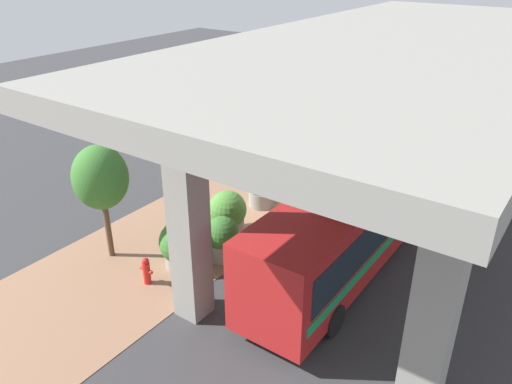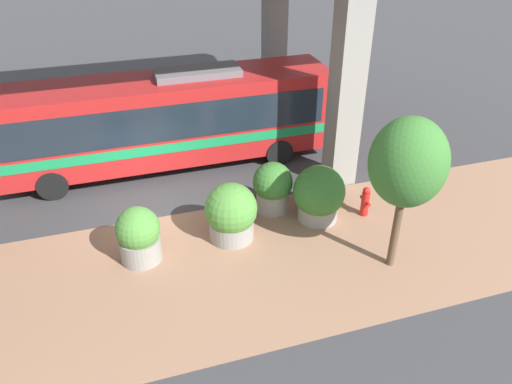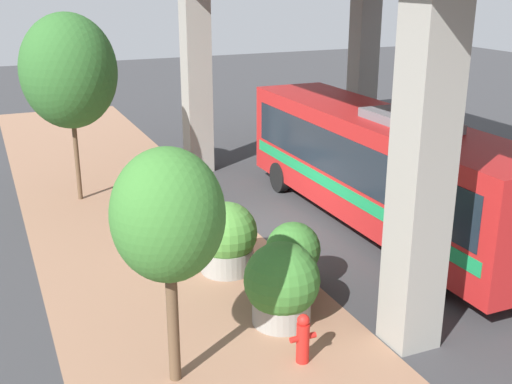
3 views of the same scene
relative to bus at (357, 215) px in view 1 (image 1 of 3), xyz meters
name	(u,v)px [view 1 (image 1 of 3)]	position (x,y,z in m)	size (l,w,h in m)	color
ground_plane	(290,223)	(-3.33, 1.10, -1.91)	(80.00, 80.00, 0.00)	#38383A
sidewalk_strip	(233,203)	(-6.33, 1.10, -1.90)	(6.00, 40.00, 0.02)	#936B51
overpass	(406,68)	(0.67, 1.10, 4.97)	(9.40, 20.98, 7.82)	gray
bus	(357,215)	(0.00, 0.00, 0.00)	(2.60, 11.65, 3.52)	#B21E1E
fire_hydrant	(147,271)	(-5.10, -5.22, -1.40)	(0.52, 0.25, 1.02)	red
planter_front	(262,189)	(-5.19, 1.68, -1.10)	(1.20, 1.20, 1.64)	gray
planter_middle	(222,238)	(-3.98, -2.56, -1.05)	(1.25, 1.25, 1.68)	gray
planter_back	(228,213)	(-4.98, -0.96, -1.06)	(1.51, 1.51, 1.77)	gray
planter_extra	(182,245)	(-4.83, -3.75, -1.04)	(1.59, 1.59, 1.79)	gray
street_tree_near	(273,86)	(-7.46, 5.92, 2.24)	(2.94, 2.94, 5.91)	brown
street_tree_far	(100,178)	(-7.45, -4.78, 1.24)	(1.92, 1.92, 4.33)	brown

